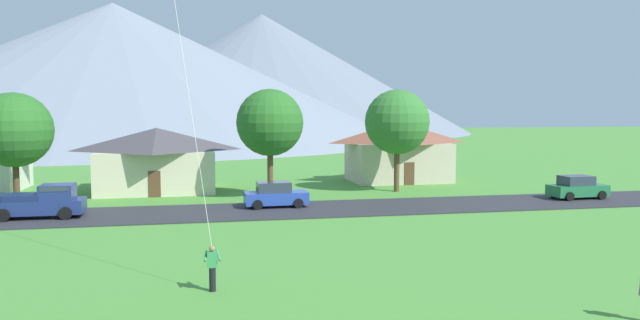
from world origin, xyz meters
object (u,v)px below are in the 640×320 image
(house_leftmost, at_px, (398,150))
(parked_car_blue_mid_east, at_px, (275,195))
(tree_left_of_center, at_px, (14,130))
(tree_near_left, at_px, (270,123))
(parked_car_green_west_end, at_px, (577,188))
(house_left_center, at_px, (157,158))
(pickup_truck_navy_west_side, at_px, (41,201))
(tree_right_of_center, at_px, (397,122))

(house_leftmost, bearing_deg, parked_car_blue_mid_east, -135.29)
(tree_left_of_center, bearing_deg, parked_car_blue_mid_east, -17.13)
(tree_near_left, distance_m, parked_car_green_west_end, 23.08)
(house_leftmost, height_order, parked_car_blue_mid_east, house_leftmost)
(parked_car_green_west_end, distance_m, parked_car_blue_mid_east, 22.19)
(house_left_center, bearing_deg, pickup_truck_navy_west_side, -117.46)
(tree_right_of_center, bearing_deg, tree_near_left, -171.52)
(parked_car_green_west_end, bearing_deg, parked_car_blue_mid_east, 178.26)
(house_leftmost, xyz_separation_m, parked_car_blue_mid_east, (-13.08, -12.95, -1.97))
(tree_left_of_center, xyz_separation_m, tree_right_of_center, (28.12, 0.78, 0.42))
(house_leftmost, height_order, pickup_truck_navy_west_side, house_leftmost)
(house_leftmost, height_order, house_left_center, house_leftmost)
(tree_near_left, xyz_separation_m, parked_car_blue_mid_east, (-0.22, -4.62, -4.74))
(tree_near_left, xyz_separation_m, parked_car_green_west_end, (21.96, -5.29, -4.74))
(house_leftmost, xyz_separation_m, pickup_truck_navy_west_side, (-27.44, -14.17, -1.78))
(house_left_center, xyz_separation_m, pickup_truck_navy_west_side, (-6.09, -11.72, -1.59))
(house_left_center, bearing_deg, tree_left_of_center, -151.02)
(house_left_center, bearing_deg, tree_right_of_center, -12.93)
(house_left_center, distance_m, pickup_truck_navy_west_side, 13.31)
(house_left_center, relative_size, pickup_truck_navy_west_side, 1.87)
(house_leftmost, bearing_deg, pickup_truck_navy_west_side, -152.69)
(house_left_center, height_order, tree_right_of_center, tree_right_of_center)
(parked_car_green_west_end, bearing_deg, house_leftmost, 123.72)
(house_left_center, height_order, pickup_truck_navy_west_side, house_left_center)
(tree_right_of_center, xyz_separation_m, parked_car_green_west_end, (11.55, -6.84, -4.72))
(tree_left_of_center, bearing_deg, pickup_truck_navy_west_side, -64.61)
(tree_near_left, xyz_separation_m, tree_left_of_center, (-17.72, 0.77, -0.45))
(tree_left_of_center, bearing_deg, tree_near_left, -2.50)
(parked_car_green_west_end, relative_size, pickup_truck_navy_west_side, 0.82)
(parked_car_green_west_end, distance_m, pickup_truck_navy_west_side, 36.54)
(parked_car_blue_mid_east, bearing_deg, pickup_truck_navy_west_side, -175.15)
(parked_car_green_west_end, height_order, pickup_truck_navy_west_side, pickup_truck_navy_west_side)
(house_left_center, relative_size, tree_near_left, 1.20)
(parked_car_green_west_end, xyz_separation_m, parked_car_blue_mid_east, (-22.18, 0.67, 0.00))
(tree_left_of_center, relative_size, tree_right_of_center, 0.95)
(tree_near_left, height_order, parked_car_blue_mid_east, tree_near_left)
(parked_car_green_west_end, bearing_deg, house_left_center, 159.84)
(tree_left_of_center, height_order, pickup_truck_navy_west_side, tree_left_of_center)
(house_left_center, height_order, tree_near_left, tree_near_left)
(pickup_truck_navy_west_side, bearing_deg, house_left_center, 62.54)
(tree_near_left, height_order, pickup_truck_navy_west_side, tree_near_left)
(tree_left_of_center, relative_size, parked_car_blue_mid_east, 1.83)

